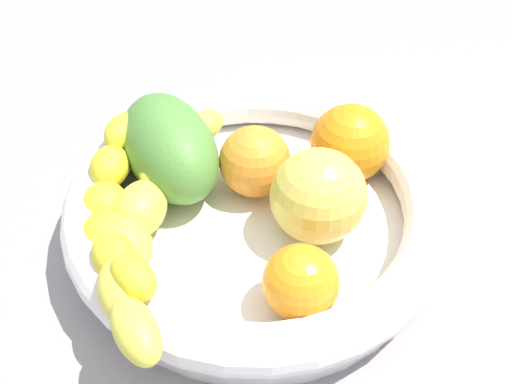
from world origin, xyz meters
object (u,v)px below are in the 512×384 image
orange_mid_left (255,161)px  orange_mid_right (301,282)px  banana_draped_right (146,223)px  mango_green (170,147)px  apple_yellow (318,196)px  fruit_bowl (256,211)px  banana_draped_left (112,211)px  orange_front (350,143)px

orange_mid_left → orange_mid_right: orange_mid_left is taller
banana_draped_right → mango_green: size_ratio=2.12×
banana_draped_right → apple_yellow: (-12.32, -4.12, 0.39)cm
banana_draped_right → orange_mid_left: (-6.92, -8.28, -0.33)cm
orange_mid_left → orange_mid_right: bearing=112.0°
fruit_bowl → orange_mid_right: 9.27cm
apple_yellow → banana_draped_right: bearing=18.5°
banana_draped_left → banana_draped_right: 2.91cm
fruit_bowl → orange_mid_left: 4.24cm
banana_draped_left → banana_draped_right: banana_draped_left is taller
apple_yellow → orange_mid_left: bearing=-37.6°
banana_draped_right → orange_mid_right: 12.16cm
banana_draped_right → mango_green: bearing=-88.7°
orange_mid_right → banana_draped_right: bearing=-16.4°
fruit_bowl → orange_mid_left: bearing=-80.9°
orange_front → orange_mid_left: (7.62, 2.93, -0.35)cm
orange_mid_left → mango_green: size_ratio=0.49×
orange_front → orange_mid_right: orange_front is taller
banana_draped_left → apple_yellow: bearing=-167.8°
banana_draped_right → orange_front: size_ratio=3.84×
banana_draped_right → apple_yellow: apple_yellow is taller
banana_draped_left → orange_mid_right: (-14.43, 4.30, -0.68)cm
fruit_bowl → orange_front: 9.93cm
banana_draped_left → banana_draped_right: bearing=162.8°
fruit_bowl → banana_draped_left: bearing=20.2°
orange_mid_left → orange_front: bearing=-159.0°
banana_draped_left → orange_mid_left: 12.22cm
banana_draped_left → orange_front: bearing=-149.2°
orange_mid_right → mango_green: size_ratio=0.44×
fruit_bowl → apple_yellow: size_ratio=4.08×
fruit_bowl → apple_yellow: bearing=173.6°
banana_draped_right → orange_mid_left: bearing=-129.9°
banana_draped_left → mango_green: bearing=-109.1°
apple_yellow → mango_green: same height
banana_draped_right → apple_yellow: bearing=-161.5°
orange_front → banana_draped_left: bearing=30.8°
orange_mid_left → mango_green: (7.11, -0.08, 0.64)cm
orange_mid_left → mango_green: mango_green is taller
orange_mid_right → mango_green: 16.74cm
orange_mid_right → fruit_bowl: bearing=-62.9°
banana_draped_left → orange_mid_right: bearing=163.4°
fruit_bowl → orange_mid_left: size_ratio=5.07×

